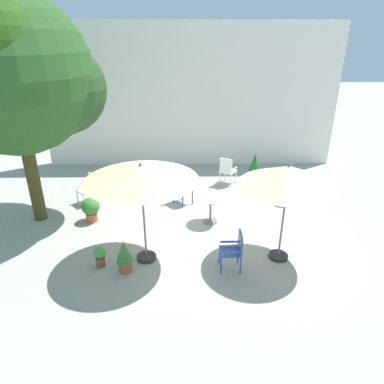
# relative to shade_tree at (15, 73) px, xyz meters

# --- Properties ---
(ground_plane) EXTENTS (60.00, 60.00, 0.00)m
(ground_plane) POSITION_rel_shade_tree_xyz_m (4.14, -0.15, -3.84)
(ground_plane) COLOR #A4A094
(villa_facade) EXTENTS (10.85, 0.30, 5.14)m
(villa_facade) POSITION_rel_shade_tree_xyz_m (4.14, 4.40, -1.27)
(villa_facade) COLOR white
(villa_facade) RESTS_ON ground
(shade_tree) EXTENTS (3.99, 3.80, 5.72)m
(shade_tree) POSITION_rel_shade_tree_xyz_m (0.00, 0.00, 0.00)
(shade_tree) COLOR #473E1B
(shade_tree) RESTS_ON ground
(patio_umbrella_0) EXTENTS (2.08, 2.08, 2.30)m
(patio_umbrella_0) POSITION_rel_shade_tree_xyz_m (6.11, -2.01, -1.83)
(patio_umbrella_0) COLOR #2D2D2D
(patio_umbrella_0) RESTS_ON ground
(patio_umbrella_1) EXTENTS (2.38, 2.38, 2.33)m
(patio_umbrella_1) POSITION_rel_shade_tree_xyz_m (3.08, -2.01, -1.75)
(patio_umbrella_1) COLOR #2D2D2D
(patio_umbrella_1) RESTS_ON ground
(cafe_table_0) EXTENTS (0.71, 0.71, 0.73)m
(cafe_table_0) POSITION_rel_shade_tree_xyz_m (4.64, -0.33, -3.34)
(cafe_table_0) COLOR silver
(cafe_table_0) RESTS_ON ground
(patio_chair_0) EXTENTS (0.63, 0.64, 0.96)m
(patio_chair_0) POSITION_rel_shade_tree_xyz_m (5.37, 2.25, -3.30)
(patio_chair_0) COLOR white
(patio_chair_0) RESTS_ON ground
(patio_chair_1) EXTENTS (0.45, 0.43, 0.89)m
(patio_chair_1) POSITION_rel_shade_tree_xyz_m (5.01, -2.40, -3.33)
(patio_chair_1) COLOR #334E99
(patio_chair_1) RESTS_ON ground
(patio_chair_2) EXTENTS (0.63, 0.64, 0.99)m
(patio_chair_2) POSITION_rel_shade_tree_xyz_m (3.83, 0.88, -3.28)
(patio_chair_2) COLOR #2C4F93
(patio_chair_2) RESTS_ON ground
(patio_chair_3) EXTENTS (0.66, 0.66, 0.89)m
(patio_chair_3) POSITION_rel_shade_tree_xyz_m (1.08, 0.94, -3.34)
(patio_chair_3) COLOR white
(patio_chair_3) RESTS_ON ground
(potted_plant_0) EXTENTS (0.49, 0.49, 0.69)m
(potted_plant_0) POSITION_rel_shade_tree_xyz_m (1.40, -0.22, -3.45)
(potted_plant_0) COLOR #B65B3A
(potted_plant_0) RESTS_ON ground
(potted_plant_1) EXTENTS (0.52, 0.52, 0.76)m
(potted_plant_1) POSITION_rel_shade_tree_xyz_m (7.08, 0.84, -3.41)
(potted_plant_1) COLOR #B95B41
(potted_plant_1) RESTS_ON ground
(potted_plant_2) EXTENTS (0.39, 0.39, 0.88)m
(potted_plant_2) POSITION_rel_shade_tree_xyz_m (6.43, 2.90, -3.39)
(potted_plant_2) COLOR #A44A2C
(potted_plant_2) RESTS_ON ground
(potted_plant_3) EXTENTS (0.35, 0.35, 0.76)m
(potted_plant_3) POSITION_rel_shade_tree_xyz_m (2.67, -2.44, -3.43)
(potted_plant_3) COLOR #A35537
(potted_plant_3) RESTS_ON ground
(potted_plant_4) EXTENTS (0.26, 0.26, 0.48)m
(potted_plant_4) POSITION_rel_shade_tree_xyz_m (2.10, -2.26, -3.58)
(potted_plant_4) COLOR brown
(potted_plant_4) RESTS_ON ground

